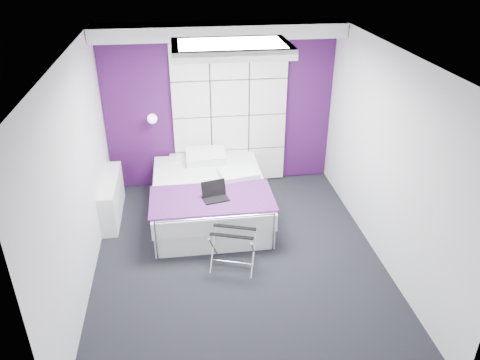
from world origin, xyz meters
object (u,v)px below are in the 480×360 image
at_px(nightstand, 184,158).
at_px(luggage_rack, 233,249).
at_px(radiator, 112,198).
at_px(laptop, 215,194).
at_px(wall_lamp, 152,118).
at_px(bed, 210,197).

xyz_separation_m(nightstand, luggage_rack, (0.54, -2.15, -0.27)).
bearing_deg(radiator, laptop, -24.35).
bearing_deg(radiator, wall_lamp, 49.90).
distance_m(radiator, luggage_rack, 2.15).
distance_m(wall_lamp, nightstand, 0.82).
bearing_deg(wall_lamp, radiator, -130.10).
bearing_deg(nightstand, laptop, -74.30).
xyz_separation_m(wall_lamp, nightstand, (0.43, -0.04, -0.69)).
bearing_deg(laptop, luggage_rack, -91.61).
xyz_separation_m(luggage_rack, laptop, (-0.15, 0.76, 0.36)).
relative_size(wall_lamp, bed, 0.07).
distance_m(bed, nightstand, 0.97).
bearing_deg(luggage_rack, laptop, 119.68).
distance_m(wall_lamp, bed, 1.52).
height_order(bed, nightstand, bed).
relative_size(radiator, bed, 0.60).
xyz_separation_m(radiator, bed, (1.41, -0.16, -0.00)).
bearing_deg(laptop, wall_lamp, 107.42).
height_order(nightstand, luggage_rack, nightstand).
relative_size(nightstand, luggage_rack, 0.81).
xyz_separation_m(radiator, nightstand, (1.07, 0.72, 0.23)).
height_order(wall_lamp, bed, wall_lamp).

